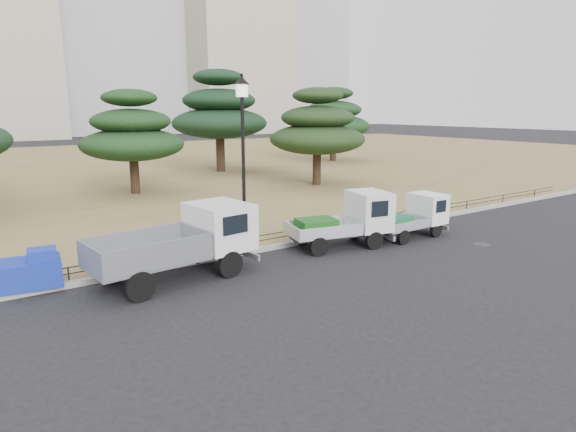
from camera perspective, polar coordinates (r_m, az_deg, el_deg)
ground at (r=15.41m, az=4.17°, el=-6.07°), size 220.00×220.00×0.00m
lawn at (r=43.30m, az=-21.68°, el=5.26°), size 120.00×56.00×0.15m
curb at (r=17.41m, az=-1.10°, el=-3.57°), size 120.00×0.25×0.16m
truck_large at (r=14.45m, az=-12.34°, el=-2.80°), size 4.98×2.46×2.09m
truck_kei_front at (r=17.56m, az=6.99°, el=-0.48°), size 3.95×2.28×1.97m
truck_kei_rear at (r=19.47m, az=14.71°, el=-0.01°), size 3.13×1.38×1.63m
street_lamp at (r=16.38m, az=-5.38°, el=9.57°), size 0.52×0.52×5.80m
pipe_fence at (r=17.43m, az=-1.37°, el=-2.32°), size 38.00×0.04×0.40m
tarp_pile at (r=15.05m, az=-28.08°, el=-5.77°), size 1.67×1.30×1.04m
manhole at (r=19.26m, az=21.93°, el=-3.14°), size 0.60×0.60×0.01m
pine_center_left at (r=28.83m, az=-18.02°, el=9.22°), size 5.77×5.77×5.86m
pine_center_right at (r=37.85m, az=-8.15°, el=11.99°), size 7.26×7.26×7.70m
pine_east_near at (r=30.78m, az=3.49°, el=10.21°), size 6.02×6.02×6.09m
pine_east_far at (r=45.60m, az=5.43°, el=11.41°), size 6.71×6.71×6.74m
tower_east at (r=107.26m, az=-6.58°, el=22.74°), size 20.00×18.00×48.00m
radio_tower at (r=128.47m, az=6.63°, el=23.77°), size 1.80×1.80×63.00m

